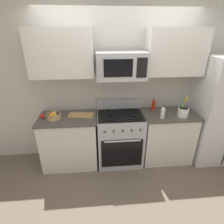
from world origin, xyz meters
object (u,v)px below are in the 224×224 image
refrigerator (222,111)px  microwave (121,66)px  fruit_basket (54,115)px  range_oven (120,138)px  cutting_board (81,115)px  apple_loose (42,116)px  bottle_hot_sauce (154,104)px  bottle_vinegar (163,112)px  utensil_crock (183,112)px

refrigerator → microwave: 1.93m
fruit_basket → refrigerator: bearing=-0.2°
range_oven → cutting_board: 0.78m
cutting_board → fruit_basket: bearing=-172.2°
apple_loose → cutting_board: size_ratio=0.19×
range_oven → bottle_hot_sauce: bottle_hot_sauce is taller
bottle_hot_sauce → cutting_board: bearing=-174.3°
range_oven → fruit_basket: size_ratio=4.71×
cutting_board → bottle_hot_sauce: bearing=5.7°
bottle_vinegar → cutting_board: bearing=170.9°
cutting_board → microwave: bearing=-2.1°
microwave → utensil_crock: (1.00, -0.15, -0.72)m
refrigerator → utensil_crock: 0.77m
refrigerator → utensil_crock: refrigerator is taller
refrigerator → fruit_basket: refrigerator is taller
microwave → fruit_basket: 1.30m
apple_loose → bottle_hot_sauce: size_ratio=0.35×
apple_loose → bottle_hot_sauce: 1.86m
range_oven → apple_loose: 1.33m
utensil_crock → fruit_basket: 2.07m
utensil_crock → cutting_board: bearing=173.9°
apple_loose → cutting_board: apple_loose is taller
range_oven → fruit_basket: range_oven is taller
refrigerator → utensil_crock: bearing=-171.7°
utensil_crock → apple_loose: size_ratio=4.42×
microwave → utensil_crock: bearing=-8.7°
utensil_crock → fruit_basket: size_ratio=1.48×
cutting_board → bottle_vinegar: bearing=-9.1°
refrigerator → apple_loose: size_ratio=23.78×
refrigerator → fruit_basket: bearing=179.8°
refrigerator → fruit_basket: 2.82m
refrigerator → apple_loose: bearing=179.5°
range_oven → bottle_vinegar: (0.65, -0.16, 0.54)m
microwave → bottle_vinegar: 0.97m
range_oven → refrigerator: (1.76, -0.02, 0.45)m
fruit_basket → apple_loose: bearing=175.1°
range_oven → bottle_vinegar: bearing=-13.7°
refrigerator → microwave: bearing=178.6°
range_oven → microwave: 1.24m
refrigerator → fruit_basket: size_ratio=7.95×
refrigerator → bottle_vinegar: size_ratio=8.45×
apple_loose → bottle_vinegar: bearing=-5.0°
cutting_board → bottle_hot_sauce: bottle_hot_sauce is taller
apple_loose → bottle_vinegar: (1.90, -0.17, 0.06)m
utensil_crock → fruit_basket: (-2.07, 0.12, -0.03)m
microwave → bottle_vinegar: size_ratio=3.35×
range_oven → fruit_basket: 1.17m
fruit_basket → cutting_board: size_ratio=0.58×
bottle_vinegar → bottle_hot_sauce: bearing=97.7°
range_oven → refrigerator: size_ratio=0.59×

